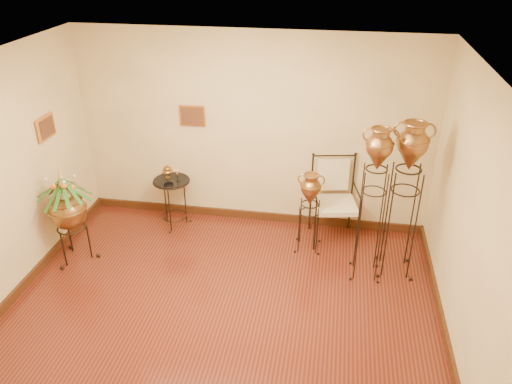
% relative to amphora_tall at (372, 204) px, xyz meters
% --- Properties ---
extents(ground, '(5.00, 5.00, 0.00)m').
position_rel_amphora_tall_xyz_m(ground, '(-1.64, -1.38, -1.02)').
color(ground, '#5E2116').
rests_on(ground, ground).
extents(room_shell, '(5.02, 5.02, 2.81)m').
position_rel_amphora_tall_xyz_m(room_shell, '(-1.65, -1.37, 0.71)').
color(room_shell, beige).
rests_on(room_shell, ground).
extents(amphora_tall, '(0.51, 0.51, 2.00)m').
position_rel_amphora_tall_xyz_m(amphora_tall, '(0.00, 0.00, 0.00)').
color(amphora_tall, black).
rests_on(amphora_tall, ground).
extents(amphora_mid, '(0.57, 0.57, 2.05)m').
position_rel_amphora_tall_xyz_m(amphora_mid, '(0.38, 0.15, 0.01)').
color(amphora_mid, black).
rests_on(amphora_mid, ground).
extents(amphora_short, '(0.35, 0.35, 1.14)m').
position_rel_amphora_tall_xyz_m(amphora_short, '(-0.76, 0.47, -0.45)').
color(amphora_short, black).
rests_on(amphora_short, ground).
extents(planter_urn, '(0.95, 0.95, 1.40)m').
position_rel_amphora_tall_xyz_m(planter_urn, '(-3.79, -0.31, -0.24)').
color(planter_urn, black).
rests_on(planter_urn, ground).
extents(armchair, '(0.78, 0.74, 1.19)m').
position_rel_amphora_tall_xyz_m(armchair, '(-0.44, 0.75, -0.42)').
color(armchair, black).
rests_on(armchair, ground).
extents(side_table, '(0.68, 0.68, 0.95)m').
position_rel_amphora_tall_xyz_m(side_table, '(-2.75, 0.73, -0.63)').
color(side_table, black).
rests_on(side_table, ground).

